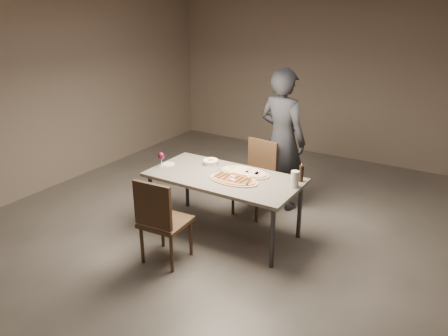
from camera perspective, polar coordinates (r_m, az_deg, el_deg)
The scene contains 14 objects.
room at distance 4.90m, azimuth 0.00°, elevation 6.02°, with size 7.00×7.00×7.00m.
dining_table at distance 5.13m, azimuth 0.00°, elevation -1.64°, with size 1.80×0.90×0.75m.
zucchini_pizza at distance 4.97m, azimuth 1.23°, elevation -1.49°, with size 0.61×0.34×0.05m.
ham_pizza at distance 5.18m, azimuth 2.73°, elevation -0.54°, with size 0.63×0.35×0.04m.
bread_basket at distance 5.45m, azimuth -1.76°, elevation 0.86°, with size 0.19×0.19×0.07m.
oil_dish at distance 5.03m, azimuth -0.71°, elevation -1.29°, with size 0.12×0.12×0.01m.
pepper_mill_left at distance 5.00m, azimuth 10.08°, elevation -0.66°, with size 0.05×0.05×0.21m.
pepper_mill_right at distance 4.87m, azimuth 9.39°, elevation -1.34°, with size 0.05×0.05×0.19m.
carafe at distance 4.84m, azimuth 9.23°, elevation -1.45°, with size 0.09×0.09×0.19m.
wine_glass at distance 5.42m, azimuth -8.21°, elevation 1.51°, with size 0.08×0.08×0.18m.
side_plate at distance 5.50m, azimuth -7.31°, elevation 0.50°, with size 0.17×0.17×0.01m.
chair_near at distance 4.64m, azimuth -8.32°, elevation -6.41°, with size 0.50×0.50×0.98m.
chair_far at distance 5.77m, azimuth 4.36°, elevation -0.67°, with size 0.51×0.51×0.97m.
diner at distance 5.84m, azimuth 7.59°, elevation 3.69°, with size 0.69×0.46×1.90m, color black.
Camera 1 is at (2.48, -4.03, 2.67)m, focal length 35.00 mm.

